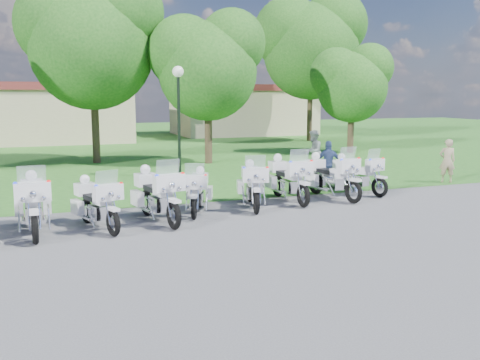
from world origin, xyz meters
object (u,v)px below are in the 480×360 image
object	(u,v)px
motorcycle_8	(357,174)
bystander_b	(313,152)
motorcycle_3	(157,194)
motorcycle_7	(331,176)
bystander_a	(447,161)
motorcycle_5	(252,184)
motorcycle_1	(33,203)
lamp_post	(178,94)
motorcycle_2	(97,203)
motorcycle_6	(288,178)
bystander_c	(329,164)
motorcycle_4	(198,190)

from	to	relation	value
motorcycle_8	bystander_b	xyz separation A→B (m)	(0.74, 4.51, 0.26)
motorcycle_3	motorcycle_7	size ratio (longest dim) A/B	1.00
motorcycle_3	motorcycle_7	distance (m)	6.03
bystander_a	motorcycle_5	bearing A→B (deg)	35.83
motorcycle_3	bystander_b	xyz separation A→B (m)	(7.91, 6.22, 0.19)
motorcycle_1	motorcycle_7	distance (m)	9.04
motorcycle_5	motorcycle_8	bearing A→B (deg)	-152.62
motorcycle_1	bystander_b	bearing A→B (deg)	-151.36
motorcycle_8	lamp_post	xyz separation A→B (m)	(-4.81, 5.37, 2.65)
motorcycle_2	motorcycle_6	distance (m)	6.15
motorcycle_1	motorcycle_6	bearing A→B (deg)	-170.65
bystander_c	motorcycle_4	bearing A→B (deg)	45.98
motorcycle_8	motorcycle_4	bearing A→B (deg)	-5.79
motorcycle_3	motorcycle_5	world-z (taller)	motorcycle_3
motorcycle_4	motorcycle_8	xyz separation A→B (m)	(5.87, 1.04, 0.03)
bystander_c	bystander_b	bearing A→B (deg)	-85.89
motorcycle_4	bystander_c	bearing A→B (deg)	-134.93
motorcycle_4	bystander_c	distance (m)	6.00
motorcycle_2	bystander_b	distance (m)	11.48
motorcycle_2	bystander_c	distance (m)	8.99
motorcycle_5	bystander_a	bearing A→B (deg)	-154.36
bystander_a	bystander_b	xyz separation A→B (m)	(-3.62, 3.85, 0.09)
motorcycle_1	motorcycle_4	xyz separation A→B (m)	(4.32, 0.84, -0.10)
motorcycle_1	motorcycle_2	size ratio (longest dim) A/B	1.16
motorcycle_2	motorcycle_5	bearing A→B (deg)	176.19
motorcycle_8	motorcycle_5	bearing A→B (deg)	-3.71
motorcycle_3	motorcycle_6	xyz separation A→B (m)	(4.39, 1.27, -0.00)
motorcycle_7	bystander_c	bearing A→B (deg)	-127.61
bystander_b	motorcycle_1	bearing A→B (deg)	-22.62
motorcycle_8	bystander_c	size ratio (longest dim) A/B	1.36
motorcycle_5	bystander_a	distance (m)	8.66
motorcycle_3	bystander_c	distance (m)	7.44
motorcycle_1	lamp_post	distance (m)	9.40
motorcycle_3	motorcycle_8	size ratio (longest dim) A/B	1.12
lamp_post	motorcycle_8	bearing A→B (deg)	-48.15
bystander_c	motorcycle_6	bearing A→B (deg)	58.63
motorcycle_5	lamp_post	size ratio (longest dim) A/B	0.54
bystander_a	bystander_b	bearing A→B (deg)	-21.31
motorcycle_5	motorcycle_7	bearing A→B (deg)	-156.12
bystander_c	bystander_a	bearing A→B (deg)	-164.68
lamp_post	bystander_c	world-z (taller)	lamp_post
motorcycle_4	bystander_a	size ratio (longest dim) A/B	1.28
motorcycle_3	lamp_post	distance (m)	7.89
motorcycle_4	bystander_b	world-z (taller)	bystander_b
lamp_post	motorcycle_5	bearing A→B (deg)	-84.09
motorcycle_1	motorcycle_6	xyz separation A→B (m)	(7.42, 1.45, -0.01)
motorcycle_2	bystander_a	bearing A→B (deg)	174.38
motorcycle_6	bystander_c	bearing A→B (deg)	-144.32
motorcycle_1	motorcycle_3	distance (m)	3.03
motorcycle_5	motorcycle_7	size ratio (longest dim) A/B	0.93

